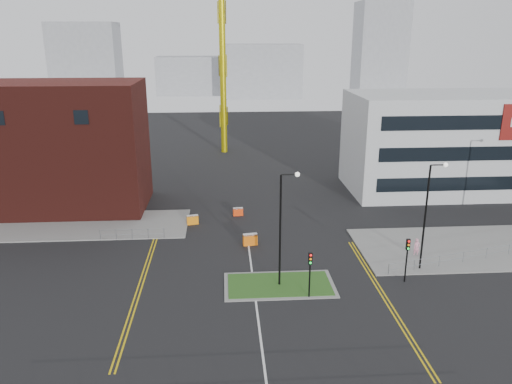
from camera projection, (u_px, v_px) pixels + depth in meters
ground at (262, 348)px, 31.24m from camera, size 200.00×200.00×0.00m
pavement_left at (50, 226)px, 50.89m from camera, size 28.00×8.00×0.12m
pavement_right at (488, 247)px, 45.94m from camera, size 24.00×10.00×0.12m
island_kerb at (279, 285)px, 38.97m from camera, size 8.60×4.60×0.08m
grass_island at (279, 285)px, 38.96m from camera, size 8.00×4.00×0.12m
brick_building at (32, 149)px, 54.36m from camera, size 24.20×10.07×14.24m
office_block at (452, 143)px, 61.50m from camera, size 25.00×12.20×12.00m
streetlamp_island at (283, 221)px, 37.36m from camera, size 1.46×0.36×9.18m
streetlamp_right_near at (429, 208)px, 40.03m from camera, size 1.46×0.36×9.18m
traffic_light_island at (310, 266)px, 36.41m from camera, size 0.28×0.33×3.65m
traffic_light_right at (407, 252)px, 38.82m from camera, size 0.28×0.33×3.65m
railing_left at (132, 232)px, 47.45m from camera, size 6.05×0.05×1.10m
railing_right at (487, 251)px, 43.25m from camera, size 19.05×5.05×1.10m
centre_line at (259, 330)px, 33.15m from camera, size 0.15×30.00×0.01m
yellow_left_a at (141, 278)px, 40.18m from camera, size 0.12×24.00×0.01m
yellow_left_b at (145, 278)px, 40.20m from camera, size 0.12×24.00×0.01m
yellow_right_a at (381, 295)px, 37.55m from camera, size 0.12×20.00×0.01m
yellow_right_b at (385, 295)px, 37.57m from camera, size 0.12×20.00×0.01m
skyline_a at (86, 63)px, 139.54m from camera, size 18.00×12.00×22.00m
skyline_b at (262, 71)px, 153.13m from camera, size 24.00×12.00×16.00m
skyline_c at (380, 51)px, 148.78m from camera, size 14.00×12.00×28.00m
skyline_d at (204, 75)px, 162.11m from camera, size 30.00×12.00×12.00m
pedestrian at (417, 248)px, 43.84m from camera, size 0.66×0.48×1.68m
barrier_left at (193, 219)px, 51.40m from camera, size 1.23×0.64×0.99m
barrier_mid at (250, 239)px, 46.29m from camera, size 1.38×0.65×1.11m
barrier_right at (238, 211)px, 53.88m from camera, size 1.09×0.47×0.89m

